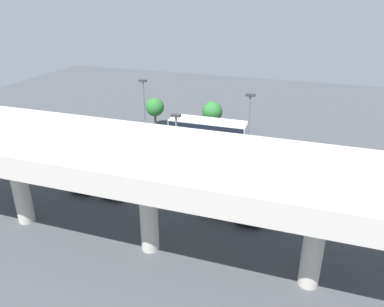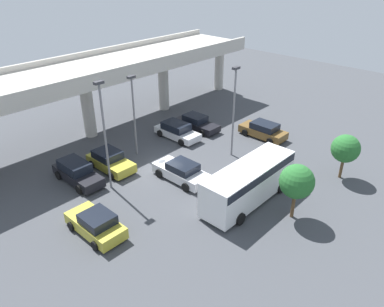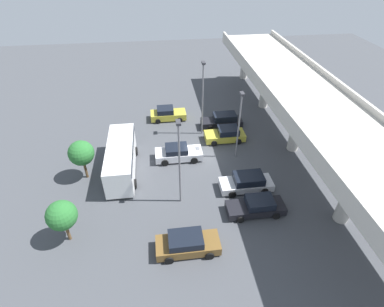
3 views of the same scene
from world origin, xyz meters
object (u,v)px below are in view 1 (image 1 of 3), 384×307
object	(u,v)px
parked_car_0	(296,172)
lamp_post_near_aisle	(248,138)
tree_front_left	(212,112)
tree_front_centre	(155,107)
parked_car_6	(102,146)
parked_car_1	(253,203)
parked_car_5	(95,177)
lamp_post_by_overpass	(177,151)
parked_car_3	(204,162)
parked_car_4	(124,181)
lamp_post_mid_lot	(144,114)
parked_car_2	(217,195)
shuttle_bus	(208,131)

from	to	relation	value
parked_car_0	lamp_post_near_aisle	distance (m)	6.84
parked_car_0	tree_front_left	distance (m)	13.35
tree_front_left	tree_front_centre	size ratio (longest dim) A/B	1.08
parked_car_0	parked_car_6	world-z (taller)	parked_car_0
parked_car_1	parked_car_5	distance (m)	13.98
lamp_post_near_aisle	lamp_post_by_overpass	world-z (taller)	lamp_post_near_aisle
parked_car_3	parked_car_6	world-z (taller)	parked_car_3
parked_car_4	parked_car_6	bearing A→B (deg)	43.91
lamp_post_mid_lot	parked_car_5	bearing A→B (deg)	71.28
parked_car_4	parked_car_5	xyz separation A→B (m)	(2.90, 0.02, -0.08)
parked_car_3	parked_car_5	world-z (taller)	parked_car_3
parked_car_6	lamp_post_near_aisle	world-z (taller)	lamp_post_near_aisle
parked_car_3	parked_car_2	bearing A→B (deg)	26.82
parked_car_4	parked_car_5	world-z (taller)	parked_car_4
parked_car_5	shuttle_bus	xyz separation A→B (m)	(-6.94, -11.38, 1.07)
parked_car_4	lamp_post_near_aisle	xyz separation A→B (m)	(-9.84, -2.58, 4.21)
parked_car_2	parked_car_6	xyz separation A→B (m)	(14.00, -5.96, -0.01)
shuttle_bus	lamp_post_mid_lot	bearing A→B (deg)	-132.85
parked_car_3	parked_car_4	size ratio (longest dim) A/B	1.00
parked_car_2	parked_car_4	xyz separation A→B (m)	(8.10, 0.17, 0.00)
parked_car_3	lamp_post_by_overpass	size ratio (longest dim) A/B	0.66
parked_car_0	tree_front_centre	distance (m)	19.55
parked_car_3	lamp_post_mid_lot	size ratio (longest dim) A/B	0.60
lamp_post_near_aisle	lamp_post_mid_lot	world-z (taller)	lamp_post_near_aisle
parked_car_4	parked_car_2	bearing A→B (deg)	-88.78
parked_car_5	lamp_post_mid_lot	world-z (taller)	lamp_post_mid_lot
parked_car_2	lamp_post_by_overpass	distance (m)	4.81
parked_car_4	lamp_post_by_overpass	distance (m)	6.07
parked_car_5	lamp_post_mid_lot	xyz separation A→B (m)	(-2.09, -6.15, 4.05)
parked_car_1	tree_front_left	distance (m)	16.76
lamp_post_mid_lot	parked_car_6	bearing A→B (deg)	-0.02
parked_car_2	parked_car_6	world-z (taller)	parked_car_2
parked_car_4	lamp_post_mid_lot	xyz separation A→B (m)	(0.82, -6.13, 3.97)
parked_car_0	parked_car_2	size ratio (longest dim) A/B	0.98
tree_front_left	parked_car_6	bearing A→B (deg)	42.37
parked_car_6	tree_front_left	size ratio (longest dim) A/B	1.16
parked_car_2	parked_car_3	world-z (taller)	parked_car_2
tree_front_left	tree_front_centre	distance (m)	7.29
parked_car_5	lamp_post_by_overpass	bearing A→B (deg)	-91.50
parked_car_5	tree_front_left	world-z (taller)	tree_front_left
shuttle_bus	lamp_post_near_aisle	world-z (taller)	lamp_post_near_aisle
parked_car_5	tree_front_left	xyz separation A→B (m)	(-6.42, -14.75, 2.18)
lamp_post_mid_lot	lamp_post_by_overpass	distance (m)	8.56
lamp_post_near_aisle	tree_front_centre	world-z (taller)	lamp_post_near_aisle
parked_car_2	parked_car_5	bearing A→B (deg)	91.03
parked_car_4	tree_front_left	size ratio (longest dim) A/B	1.19
parked_car_4	parked_car_6	xyz separation A→B (m)	(5.90, -6.13, -0.01)
parked_car_0	parked_car_1	world-z (taller)	parked_car_1
parked_car_3	lamp_post_mid_lot	xyz separation A→B (m)	(6.09, -0.36, 3.98)
tree_front_left	parked_car_1	bearing A→B (deg)	117.00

